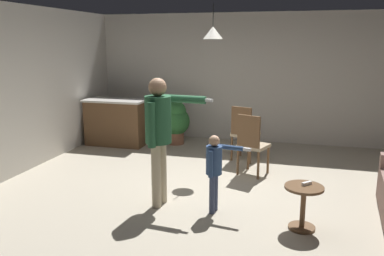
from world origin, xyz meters
TOP-DOWN VIEW (x-y plane):
  - ground at (0.00, 0.00)m, footprint 7.68×7.68m
  - wall_back at (0.00, 3.20)m, footprint 6.40×0.10m
  - wall_left at (-3.20, 0.00)m, footprint 0.10×6.40m
  - kitchen_counter at (-2.45, 2.12)m, footprint 1.26×0.66m
  - side_table_by_couch at (1.28, -0.82)m, footprint 0.44×0.44m
  - person_adult at (-0.52, -0.59)m, footprint 0.84×0.49m
  - person_child at (0.21, -0.63)m, footprint 0.55×0.29m
  - dining_chair_by_counter at (0.26, 1.65)m, footprint 0.53×0.53m
  - dining_chair_near_wall at (0.49, 0.88)m, footprint 0.54×0.54m
  - potted_plant_corner at (-1.28, 2.48)m, footprint 0.60×0.60m
  - spare_remote_on_table at (1.31, -0.77)m, footprint 0.12×0.12m
  - ceiling_light_pendant at (-0.22, 1.15)m, footprint 0.32×0.32m

SIDE VIEW (x-z plane):
  - ground at x=0.00m, z-range 0.00..0.00m
  - side_table_by_couch at x=1.28m, z-range 0.07..0.59m
  - kitchen_counter at x=-2.45m, z-range 0.00..0.95m
  - potted_plant_corner at x=-1.28m, z-range 0.05..0.96m
  - spare_remote_on_table at x=1.31m, z-range 0.52..0.56m
  - dining_chair_by_counter at x=0.26m, z-range 0.05..1.05m
  - dining_chair_near_wall at x=0.49m, z-range 0.05..1.05m
  - person_child at x=0.21m, z-range 0.12..1.12m
  - person_adult at x=-0.52m, z-range 0.20..1.88m
  - wall_back at x=0.00m, z-range 0.00..2.70m
  - wall_left at x=-3.20m, z-range 0.00..2.70m
  - ceiling_light_pendant at x=-0.22m, z-range 1.98..2.53m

